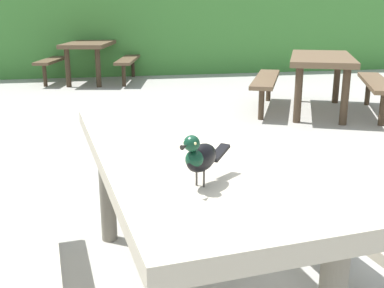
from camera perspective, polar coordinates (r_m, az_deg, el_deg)
name	(u,v)px	position (r m, az deg, el deg)	size (l,w,h in m)	color
ground_plane	(138,279)	(2.44, -6.62, -16.11)	(60.00, 60.00, 0.00)	#A3A099
hedge_wall	(99,22)	(10.41, -11.31, 14.41)	(28.00, 1.52, 2.12)	#428438
picnic_table_foreground	(188,187)	(2.03, -0.45, -5.28)	(1.85, 1.88, 0.74)	#B2A893
bird_grackle	(200,156)	(1.49, 0.97, -1.54)	(0.22, 0.22, 0.18)	black
picnic_table_mid_left	(321,70)	(6.36, 15.48, 8.75)	(2.24, 2.26, 0.74)	brown
picnic_table_far_centre	(91,52)	(9.11, -12.30, 10.98)	(2.00, 2.02, 0.74)	brown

